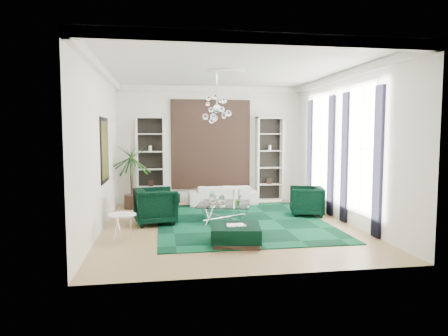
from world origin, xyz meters
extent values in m
cube|color=tan|center=(0.00, 0.00, -0.01)|extent=(6.00, 7.00, 0.02)
cube|color=white|center=(0.00, 0.00, 3.81)|extent=(6.00, 7.00, 0.02)
cube|color=white|center=(0.00, 3.51, 1.90)|extent=(6.00, 0.02, 3.80)
cube|color=white|center=(0.00, -3.51, 1.90)|extent=(6.00, 0.02, 3.80)
cube|color=white|center=(-3.01, 0.00, 1.90)|extent=(0.02, 7.00, 3.80)
cube|color=white|center=(3.01, 0.00, 1.90)|extent=(0.02, 7.00, 3.80)
cylinder|color=white|center=(0.00, 0.30, 3.77)|extent=(0.90, 0.90, 0.05)
cube|color=black|center=(0.00, 3.46, 1.90)|extent=(2.50, 0.06, 2.80)
cube|color=black|center=(-2.97, 0.60, 1.85)|extent=(0.04, 1.30, 1.60)
cube|color=white|center=(2.99, -0.90, 1.90)|extent=(0.03, 1.10, 2.90)
cube|color=black|center=(2.96, -1.68, 1.65)|extent=(0.07, 0.30, 3.25)
cube|color=black|center=(2.96, -0.12, 1.65)|extent=(0.07, 0.30, 3.25)
cube|color=white|center=(2.99, 1.50, 1.90)|extent=(0.03, 1.10, 2.90)
cube|color=black|center=(2.96, 0.72, 1.65)|extent=(0.07, 0.30, 3.25)
cube|color=black|center=(2.96, 2.28, 1.65)|extent=(0.07, 0.30, 3.25)
cube|color=black|center=(0.39, 0.35, 0.01)|extent=(4.20, 5.00, 0.02)
imported|color=white|center=(0.30, 2.87, 0.31)|extent=(2.15, 0.85, 0.63)
imported|color=black|center=(-1.77, 0.46, 0.45)|extent=(1.15, 1.13, 0.90)
imported|color=black|center=(2.33, 0.83, 0.40)|extent=(1.07, 1.05, 0.81)
cube|color=black|center=(-1.57, 2.70, 0.19)|extent=(1.08, 1.08, 0.38)
cube|color=black|center=(-0.13, -1.68, 0.20)|extent=(1.12, 1.12, 0.39)
cube|color=white|center=(-0.13, -1.68, 0.41)|extent=(0.38, 0.25, 0.03)
cylinder|color=white|center=(-2.44, -1.03, 0.28)|extent=(0.73, 0.73, 0.55)
imported|color=#1B4814|center=(0.32, 0.27, 0.58)|extent=(0.18, 0.16, 0.26)
camera|label=1|loc=(-1.60, -9.53, 2.27)|focal=32.00mm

